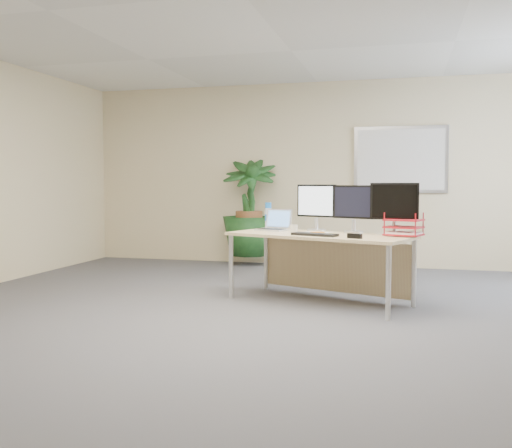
% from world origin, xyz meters
% --- Properties ---
extents(floor, '(8.00, 8.00, 0.00)m').
position_xyz_m(floor, '(0.00, 0.00, 0.00)').
color(floor, '#4A4A4F').
rests_on(floor, ground).
extents(back_wall, '(7.00, 0.04, 2.70)m').
position_xyz_m(back_wall, '(0.00, 4.00, 1.35)').
color(back_wall, beige).
rests_on(back_wall, floor).
extents(whiteboard, '(1.30, 0.04, 0.95)m').
position_xyz_m(whiteboard, '(1.20, 3.97, 1.55)').
color(whiteboard, '#BAB9BE').
rests_on(whiteboard, back_wall).
extents(desk, '(1.98, 1.34, 0.70)m').
position_xyz_m(desk, '(0.47, 1.37, 0.56)').
color(desk, tan).
rests_on(desk, floor).
extents(floor_plant, '(0.97, 0.97, 1.50)m').
position_xyz_m(floor_plant, '(-0.96, 3.70, 0.75)').
color(floor_plant, '#143818').
rests_on(floor_plant, floor).
extents(monitor_left, '(0.43, 0.20, 0.50)m').
position_xyz_m(monitor_left, '(0.36, 1.62, 0.99)').
color(monitor_left, silver).
rests_on(monitor_left, desk).
extents(monitor_right, '(0.43, 0.20, 0.49)m').
position_xyz_m(monitor_right, '(0.76, 1.45, 0.98)').
color(monitor_right, silver).
rests_on(monitor_right, desk).
extents(monitor_dark, '(0.46, 0.21, 0.51)m').
position_xyz_m(monitor_dark, '(1.17, 1.26, 1.00)').
color(monitor_dark, silver).
rests_on(monitor_dark, desk).
extents(laptop, '(0.40, 0.37, 0.23)m').
position_xyz_m(laptop, '(-0.09, 1.60, 0.76)').
color(laptop, silver).
rests_on(laptop, desk).
extents(keyboard, '(0.47, 0.29, 0.03)m').
position_xyz_m(keyboard, '(0.42, 1.07, 0.71)').
color(keyboard, black).
rests_on(keyboard, desk).
extents(coffee_mug, '(0.11, 0.08, 0.09)m').
position_xyz_m(coffee_mug, '(0.17, 1.31, 0.74)').
color(coffee_mug, silver).
rests_on(coffee_mug, desk).
extents(spiral_notebook, '(0.36, 0.34, 0.01)m').
position_xyz_m(spiral_notebook, '(0.40, 1.28, 0.71)').
color(spiral_notebook, white).
rests_on(spiral_notebook, desk).
extents(orange_pen, '(0.15, 0.01, 0.01)m').
position_xyz_m(orange_pen, '(0.42, 1.28, 0.72)').
color(orange_pen, orange).
rests_on(orange_pen, spiral_notebook).
extents(yellow_highlighter, '(0.11, 0.09, 0.02)m').
position_xyz_m(yellow_highlighter, '(0.60, 1.19, 0.71)').
color(yellow_highlighter, yellow).
rests_on(yellow_highlighter, desk).
extents(water_bottle, '(0.08, 0.08, 0.30)m').
position_xyz_m(water_bottle, '(-0.21, 1.79, 0.84)').
color(water_bottle, silver).
rests_on(water_bottle, desk).
extents(letter_tray, '(0.40, 0.35, 0.16)m').
position_xyz_m(letter_tray, '(1.26, 1.24, 0.77)').
color(letter_tray, '#B2151F').
rests_on(letter_tray, desk).
extents(stapler, '(0.14, 0.08, 0.05)m').
position_xyz_m(stapler, '(0.82, 0.87, 0.73)').
color(stapler, black).
rests_on(stapler, desk).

